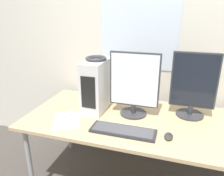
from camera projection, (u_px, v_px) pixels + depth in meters
name	position (u px, v px, depth m)	size (l,w,h in m)	color
wall_back	(162.00, 34.00, 2.09)	(8.00, 0.07, 2.70)	beige
desk	(149.00, 125.00, 1.82)	(2.08, 0.88, 0.71)	tan
pc_tower	(97.00, 85.00, 1.95)	(0.18, 0.39, 0.46)	silver
headphones	(96.00, 58.00, 1.86)	(0.18, 0.18, 0.03)	#333338
monitor_main	(134.00, 85.00, 1.82)	(0.42, 0.23, 0.55)	#333338
monitor_right_near	(193.00, 86.00, 1.80)	(0.37, 0.23, 0.55)	#333338
keyboard	(123.00, 131.00, 1.63)	(0.49, 0.16, 0.02)	#28282D
mouse	(169.00, 136.00, 1.56)	(0.06, 0.10, 0.03)	#2D2D2D
cell_phone	(68.00, 114.00, 1.90)	(0.11, 0.15, 0.01)	#99999E
paper_sheet_left	(67.00, 120.00, 1.80)	(0.32, 0.36, 0.00)	white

